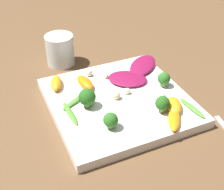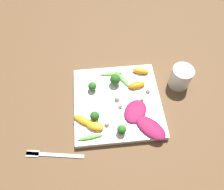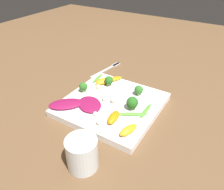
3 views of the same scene
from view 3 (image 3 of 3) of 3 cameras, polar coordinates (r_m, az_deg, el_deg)
The scene contains 22 objects.
ground_plane at distance 0.73m, azimuth -0.04°, elevation -3.17°, with size 2.40×2.40×0.00m, color brown.
plate at distance 0.72m, azimuth -0.05°, elevation -2.47°, with size 0.30×0.30×0.02m.
drinking_glass at distance 0.53m, azimuth -7.81°, elevation -14.87°, with size 0.08×0.08×0.08m.
fork at distance 0.97m, azimuth -0.87°, elevation 7.08°, with size 0.18×0.04×0.01m.
radicchio_leaf_0 at distance 0.71m, azimuth -11.89°, elevation -2.30°, with size 0.12×0.12×0.01m.
radicchio_leaf_1 at distance 0.70m, azimuth -5.86°, elevation -2.38°, with size 0.11×0.12×0.01m.
orange_segment_0 at distance 0.82m, azimuth 0.11°, elevation 4.11°, with size 0.08×0.06×0.01m.
orange_segment_1 at distance 0.64m, azimuth 0.37°, elevation -5.84°, with size 0.07×0.04×0.02m.
orange_segment_2 at distance 0.81m, azimuth -2.41°, elevation 3.65°, with size 0.07×0.05×0.02m.
orange_segment_3 at distance 0.60m, azimuth 4.29°, elevation -9.10°, with size 0.07×0.04×0.02m.
broccoli_floret_0 at distance 0.74m, azimuth 6.97°, elevation 1.32°, with size 0.03×0.03×0.04m.
broccoli_floret_1 at distance 0.67m, azimuth 5.32°, elevation -1.99°, with size 0.04×0.04×0.04m.
broccoli_floret_2 at distance 0.79m, azimuth -0.82°, elevation 3.80°, with size 0.03×0.03×0.04m.
broccoli_floret_3 at distance 0.76m, azimuth -7.73°, elevation 1.94°, with size 0.03×0.03×0.04m.
arugula_sprig_0 at distance 0.66m, azimuth 5.11°, elevation -5.02°, with size 0.06×0.09×0.01m.
arugula_sprig_1 at distance 0.84m, azimuth -3.80°, elevation 4.39°, with size 0.08×0.02×0.01m.
arugula_sprig_2 at distance 0.68m, azimuth 8.81°, elevation -4.10°, with size 0.08×0.02×0.01m.
macadamia_nut_0 at distance 0.66m, azimuth -4.41°, elevation -4.84°, with size 0.01×0.01×0.01m.
macadamia_nut_1 at distance 0.78m, azimuth -3.72°, elevation 2.24°, with size 0.02×0.02×0.02m.
macadamia_nut_2 at distance 0.72m, azimuth -2.03°, elevation -0.97°, with size 0.01×0.01×0.01m.
macadamia_nut_3 at distance 0.71m, azimuth 0.51°, elevation -1.09°, with size 0.02×0.02×0.02m.
macadamia_nut_4 at distance 0.62m, azimuth -3.35°, elevation -7.05°, with size 0.02×0.02×0.02m.
Camera 3 is at (0.50, 0.30, 0.44)m, focal length 35.00 mm.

